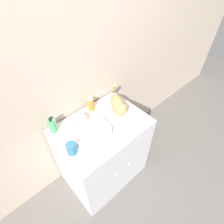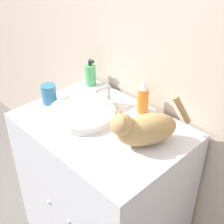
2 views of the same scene
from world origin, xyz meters
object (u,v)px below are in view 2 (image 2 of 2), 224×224
(cat, at_px, (144,128))
(cup, at_px, (49,94))
(soap_bottle, at_px, (90,75))
(spray_bottle, at_px, (143,98))

(cat, distance_m, cup, 0.60)
(soap_bottle, relative_size, cup, 1.57)
(soap_bottle, bearing_deg, cat, -19.00)
(cat, bearing_deg, soap_bottle, -82.16)
(spray_bottle, bearing_deg, cup, -144.57)
(spray_bottle, bearing_deg, cat, -48.20)
(soap_bottle, height_order, spray_bottle, spray_bottle)
(cat, bearing_deg, spray_bottle, -111.36)
(cup, bearing_deg, soap_bottle, 89.99)
(cat, height_order, spray_bottle, cat)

